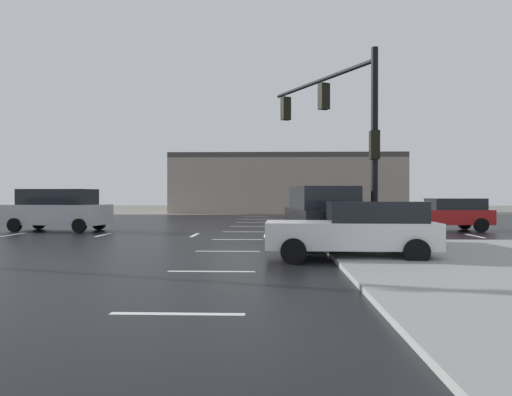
% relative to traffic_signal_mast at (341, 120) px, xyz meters
% --- Properties ---
extents(ground_plane, '(120.00, 120.00, 0.00)m').
position_rel_traffic_signal_mast_xyz_m(ground_plane, '(-3.76, 4.09, -4.35)').
color(ground_plane, slate).
extents(road_asphalt, '(44.00, 44.00, 0.02)m').
position_rel_traffic_signal_mast_xyz_m(road_asphalt, '(-3.76, 4.09, -4.34)').
color(road_asphalt, black).
rests_on(road_asphalt, ground_plane).
extents(snow_strip_curbside, '(4.00, 1.60, 0.06)m').
position_rel_traffic_signal_mast_xyz_m(snow_strip_curbside, '(1.24, 0.09, -4.18)').
color(snow_strip_curbside, white).
rests_on(snow_strip_curbside, sidewalk_corner).
extents(lane_markings, '(36.15, 36.15, 0.01)m').
position_rel_traffic_signal_mast_xyz_m(lane_markings, '(-2.56, 2.71, -4.33)').
color(lane_markings, silver).
rests_on(lane_markings, road_asphalt).
extents(traffic_signal_mast, '(3.15, 5.77, 6.26)m').
position_rel_traffic_signal_mast_xyz_m(traffic_signal_mast, '(0.00, 0.00, 0.00)').
color(traffic_signal_mast, black).
rests_on(traffic_signal_mast, sidewalk_corner).
extents(strip_building_background, '(22.71, 8.00, 5.81)m').
position_rel_traffic_signal_mast_xyz_m(strip_building_background, '(-1.03, 33.07, -1.45)').
color(strip_building_background, gray).
rests_on(strip_building_background, ground_plane).
extents(sedan_blue, '(2.07, 4.56, 1.58)m').
position_rel_traffic_signal_mast_xyz_m(sedan_blue, '(-0.55, 9.39, -3.50)').
color(sedan_blue, navy).
rests_on(sedan_blue, road_asphalt).
extents(suv_black, '(2.57, 4.98, 2.03)m').
position_rel_traffic_signal_mast_xyz_m(suv_black, '(-0.69, -0.40, -3.26)').
color(suv_black, black).
rests_on(suv_black, road_asphalt).
extents(sedan_white, '(4.58, 2.11, 1.58)m').
position_rel_traffic_signal_mast_xyz_m(sedan_white, '(-0.11, -3.79, -3.50)').
color(sedan_white, white).
rests_on(sedan_white, road_asphalt).
extents(sedan_red, '(4.61, 2.20, 1.58)m').
position_rel_traffic_signal_mast_xyz_m(sedan_red, '(6.02, 7.13, -3.50)').
color(sedan_red, '#B21919').
rests_on(sedan_red, road_asphalt).
extents(suv_silver, '(4.99, 2.60, 2.03)m').
position_rel_traffic_signal_mast_xyz_m(suv_silver, '(-12.80, 6.39, -3.26)').
color(suv_silver, '#B7BABF').
rests_on(suv_silver, road_asphalt).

